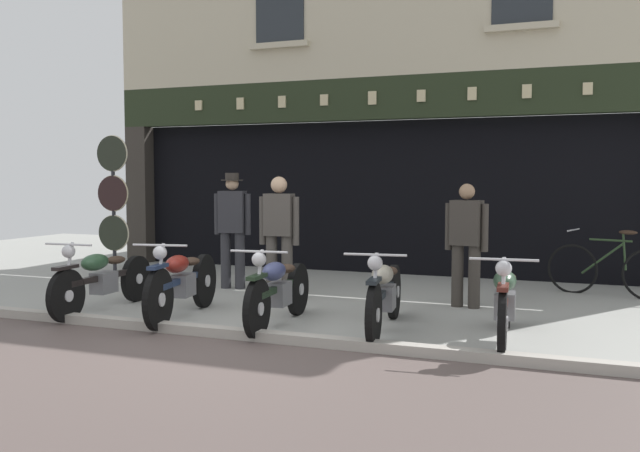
% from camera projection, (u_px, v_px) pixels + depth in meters
% --- Properties ---
extents(ground, '(21.91, 22.00, 0.18)m').
position_uv_depth(ground, '(171.00, 367.00, 6.21)').
color(ground, '#999A94').
extents(shop_facade, '(10.21, 4.42, 6.11)m').
position_uv_depth(shop_facade, '(403.00, 175.00, 13.52)').
color(shop_facade, black).
rests_on(shop_facade, ground).
extents(motorcycle_left, '(0.62, 2.03, 0.90)m').
position_uv_depth(motorcycle_left, '(102.00, 278.00, 8.57)').
color(motorcycle_left, black).
rests_on(motorcycle_left, ground).
extents(motorcycle_center_left, '(0.64, 2.04, 0.93)m').
position_uv_depth(motorcycle_center_left, '(182.00, 281.00, 8.15)').
color(motorcycle_center_left, black).
rests_on(motorcycle_center_left, ground).
extents(motorcycle_center, '(0.62, 1.93, 0.90)m').
position_uv_depth(motorcycle_center, '(278.00, 289.00, 7.71)').
color(motorcycle_center, black).
rests_on(motorcycle_center, ground).
extents(motorcycle_center_right, '(0.62, 2.04, 0.91)m').
position_uv_depth(motorcycle_center_right, '(385.00, 293.00, 7.45)').
color(motorcycle_center_right, black).
rests_on(motorcycle_center_right, ground).
extents(motorcycle_right, '(0.62, 1.96, 0.91)m').
position_uv_depth(motorcycle_right, '(505.00, 300.00, 7.00)').
color(motorcycle_right, black).
rests_on(motorcycle_right, ground).
extents(salesman_left, '(0.55, 0.33, 1.71)m').
position_uv_depth(salesman_left, '(233.00, 225.00, 10.31)').
color(salesman_left, '#2D2D33').
rests_on(salesman_left, ground).
extents(shopkeeper_center, '(0.56, 0.26, 1.65)m').
position_uv_depth(shopkeeper_center, '(279.00, 232.00, 9.36)').
color(shopkeeper_center, '#47423D').
rests_on(shopkeeper_center, ground).
extents(salesman_right, '(0.55, 0.28, 1.56)m').
position_uv_depth(salesman_right, '(466.00, 240.00, 8.81)').
color(salesman_right, '#38332D').
rests_on(salesman_right, ground).
extents(tyre_sign_pole, '(0.59, 0.06, 2.33)m').
position_uv_depth(tyre_sign_pole, '(113.00, 195.00, 11.40)').
color(tyre_sign_pole, '#232328').
rests_on(tyre_sign_pole, ground).
extents(advert_board_near, '(0.77, 0.03, 0.94)m').
position_uv_depth(advert_board_near, '(466.00, 171.00, 11.47)').
color(advert_board_near, beige).
extents(advert_board_far, '(0.70, 0.03, 1.04)m').
position_uv_depth(advert_board_far, '(540.00, 169.00, 11.04)').
color(advert_board_far, beige).
extents(leaning_bicycle, '(1.67, 0.64, 0.95)m').
position_uv_depth(leaning_bicycle, '(610.00, 269.00, 9.66)').
color(leaning_bicycle, black).
rests_on(leaning_bicycle, ground).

